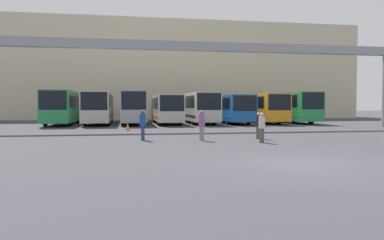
% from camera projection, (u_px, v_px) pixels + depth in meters
% --- Properties ---
extents(ground_plane, '(200.00, 200.00, 0.00)m').
position_uv_depth(ground_plane, '(298.00, 164.00, 12.83)').
color(ground_plane, '#38383D').
extents(building_backdrop, '(55.94, 12.00, 13.74)m').
position_uv_depth(building_backdrop, '(166.00, 73.00, 56.75)').
color(building_backdrop, beige).
rests_on(building_backdrop, ground).
extents(overhead_gantry, '(34.77, 0.80, 7.10)m').
position_uv_depth(overhead_gantry, '(199.00, 55.00, 30.48)').
color(overhead_gantry, gray).
rests_on(overhead_gantry, ground).
extents(bus_slot_0, '(2.57, 10.37, 3.33)m').
position_uv_depth(bus_slot_0, '(63.00, 106.00, 37.41)').
color(bus_slot_0, '#268C4C').
rests_on(bus_slot_0, ground).
extents(bus_slot_1, '(2.54, 12.42, 3.25)m').
position_uv_depth(bus_slot_1, '(99.00, 106.00, 39.01)').
color(bus_slot_1, beige).
rests_on(bus_slot_1, ground).
extents(bus_slot_2, '(2.44, 10.93, 3.32)m').
position_uv_depth(bus_slot_2, '(133.00, 106.00, 38.86)').
color(bus_slot_2, '#999EA5').
rests_on(bus_slot_2, ground).
extents(bus_slot_3, '(2.47, 10.39, 2.99)m').
position_uv_depth(bus_slot_3, '(166.00, 107.00, 39.19)').
color(bus_slot_3, beige).
rests_on(bus_slot_3, ground).
extents(bus_slot_4, '(2.52, 11.25, 3.21)m').
position_uv_depth(bus_slot_4, '(198.00, 106.00, 40.20)').
color(bus_slot_4, beige).
rests_on(bus_slot_4, ground).
extents(bus_slot_5, '(2.55, 10.58, 2.98)m').
position_uv_depth(bus_slot_5, '(230.00, 107.00, 40.47)').
color(bus_slot_5, '#1959A5').
rests_on(bus_slot_5, ground).
extents(bus_slot_6, '(2.52, 12.30, 3.12)m').
position_uv_depth(bus_slot_6, '(258.00, 106.00, 41.90)').
color(bus_slot_6, orange).
rests_on(bus_slot_6, ground).
extents(bus_slot_7, '(2.55, 11.51, 3.31)m').
position_uv_depth(bus_slot_7, '(288.00, 106.00, 42.09)').
color(bus_slot_7, '#268C4C').
rests_on(bus_slot_7, ground).
extents(pedestrian_near_left, '(0.33, 0.33, 1.57)m').
position_uv_depth(pedestrian_near_left, '(259.00, 125.00, 22.03)').
color(pedestrian_near_left, brown).
rests_on(pedestrian_near_left, ground).
extents(pedestrian_mid_left, '(0.36, 0.36, 1.71)m').
position_uv_depth(pedestrian_mid_left, '(202.00, 124.00, 20.90)').
color(pedestrian_mid_left, gray).
rests_on(pedestrian_mid_left, ground).
extents(pedestrian_mid_right, '(0.36, 0.36, 1.72)m').
position_uv_depth(pedestrian_mid_right, '(143.00, 124.00, 21.13)').
color(pedestrian_mid_right, navy).
rests_on(pedestrian_mid_right, ground).
extents(pedestrian_far_center, '(0.33, 0.33, 1.60)m').
position_uv_depth(pedestrian_far_center, '(262.00, 127.00, 19.82)').
color(pedestrian_far_center, brown).
rests_on(pedestrian_far_center, ground).
extents(traffic_cone, '(0.38, 0.38, 0.62)m').
position_uv_depth(traffic_cone, '(128.00, 127.00, 28.99)').
color(traffic_cone, orange).
rests_on(traffic_cone, ground).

